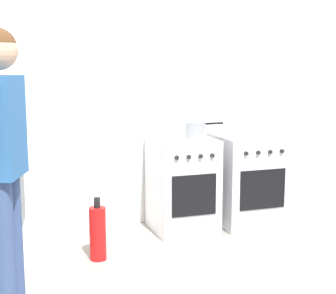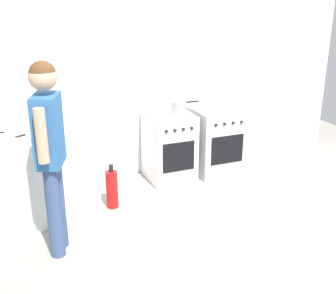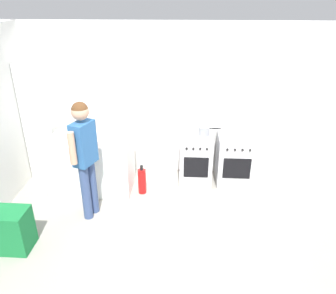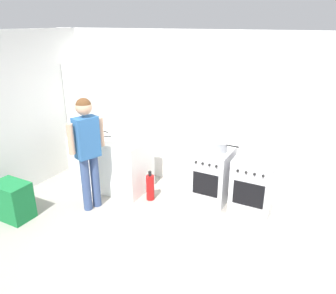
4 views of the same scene
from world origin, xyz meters
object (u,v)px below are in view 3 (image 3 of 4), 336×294
Objects in this scene: person at (85,150)px; recycling_crate_lower at (11,239)px; recycling_crate_upper at (7,221)px; fire_extinguisher at (142,181)px; knife_chef at (81,139)px; oven_left at (196,158)px; pot at (204,131)px; oven_right at (235,159)px; larder_cabinet at (42,121)px; knife_carving at (73,133)px.

recycling_crate_lower is (-0.82, -0.76, -0.91)m from person.
person reaches higher than recycling_crate_upper.
fire_extinguisher is at bearing 42.93° from recycling_crate_lower.
knife_chef is 0.17× the size of person.
fire_extinguisher is (-0.87, -0.48, -0.21)m from oven_left.
pot reaches higher than oven_left.
oven_right is 0.73m from pot.
knife_chef is 0.14× the size of larder_cabinet.
larder_cabinet reaches higher than oven_right.
recycling_crate_upper reaches higher than recycling_crate_lower.
recycling_crate_upper is (-3.02, -1.87, -0.01)m from oven_right.
person is 3.32× the size of recycling_crate_upper.
pot is 3.20m from recycling_crate_lower.
oven_left is at bearing 28.78° from fire_extinguisher.
recycling_crate_lower is (-0.34, -1.69, -0.76)m from knife_carving.
oven_right reaches higher than recycling_crate_lower.
oven_left is at bearing -180.00° from oven_right.
recycling_crate_lower is (-2.48, -1.85, -0.78)m from pot.
knife_carving is at bearing -175.51° from pot.
knife_chef reaches higher than oven_right.
knife_chef is 0.32m from knife_carving.
recycling_crate_lower is (-0.55, -1.44, -0.76)m from knife_chef.
oven_left is at bearing 5.10° from knife_carving.
fire_extinguisher is at bearing -3.35° from knife_chef.
pot is at bearing 4.49° from knife_carving.
knife_chef is 1.62m from recycling_crate_upper.
oven_right is 0.42× the size of larder_cabinet.
knife_chef is at bearing -32.12° from larder_cabinet.
pot is 0.18× the size of larder_cabinet.
person reaches higher than knife_carving.
pot reaches higher than knife_carving.
knife_chef is at bearing 111.84° from person.
oven_right is 2.73m from knife_carving.
person is (-1.54, -1.11, 0.62)m from oven_left.
pot is 1.98m from knife_chef.
larder_cabinet is at bearing 177.79° from oven_left.
knife_chef is 0.99m from larder_cabinet.
person is at bearing -62.27° from knife_carving.
knife_carving is 0.64× the size of recycling_crate_upper.
oven_right reaches higher than fire_extinguisher.
fire_extinguisher is 0.25× the size of larder_cabinet.
recycling_crate_lower is at bearing -137.28° from person.
pot is at bearing -5.83° from oven_left.
knife_carving is at bearing -24.42° from larder_cabinet.
knife_carving is at bearing -174.90° from oven_left.
fire_extinguisher is (-0.99, -0.47, -0.71)m from pot.
larder_cabinet is (-0.84, 0.52, 0.10)m from knife_chef.
recycling_crate_upper is (-0.82, -0.76, -0.63)m from person.
larder_cabinet reaches higher than oven_left.
oven_right is 3.55m from recycling_crate_upper.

